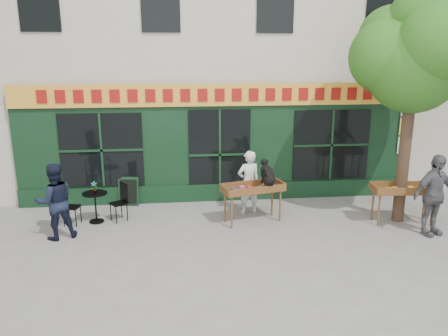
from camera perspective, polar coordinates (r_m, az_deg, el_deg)
The scene contains 14 objects.
ground at distance 10.37m, azimuth 0.76°, elevation -8.38°, with size 80.00×80.00×0.00m, color slate.
building at distance 15.52m, azimuth -2.03°, elevation 18.01°, with size 14.00×7.26×10.00m.
street_tree at distance 11.28m, azimuth 23.73°, elevation 13.72°, with size 3.05×2.90×5.60m.
book_cart_center at distance 10.74m, azimuth 3.80°, elevation -2.90°, with size 1.61×0.98×0.99m.
dog at distance 10.63m, azimuth 5.74°, elevation -0.51°, with size 0.34×0.60×0.60m, color black, non-canonical shape.
woman at distance 11.35m, azimuth 3.23°, elevation -1.86°, with size 0.61×0.40×1.67m, color silver.
book_cart_right at distance 11.53m, azimuth 22.42°, elevation -2.79°, with size 1.55×0.76×0.99m.
man_right at distance 11.03m, azimuth 25.68°, elevation -3.21°, with size 1.11×0.46×1.90m, color #55555A.
bistro_table at distance 11.23m, azimuth -16.47°, elevation -4.20°, with size 0.60×0.60×0.76m.
bistro_chair_left at distance 11.29m, azimuth -19.74°, elevation -4.30°, with size 0.43×0.42×0.95m.
bistro_chair_right at distance 11.23m, azimuth -13.25°, elevation -3.91°, with size 0.50×0.50×0.95m.
potted_plant at distance 11.13m, azimuth -16.61°, elevation -2.42°, with size 0.15×0.10×0.29m, color gray.
man_left at distance 10.45m, azimuth -21.21°, elevation -4.10°, with size 0.85×0.66×1.75m, color black.
chalkboard at distance 12.30m, azimuth -12.39°, elevation -3.01°, with size 0.58×0.26×0.79m.
Camera 1 is at (-1.19, -9.47, 4.05)m, focal length 35.00 mm.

